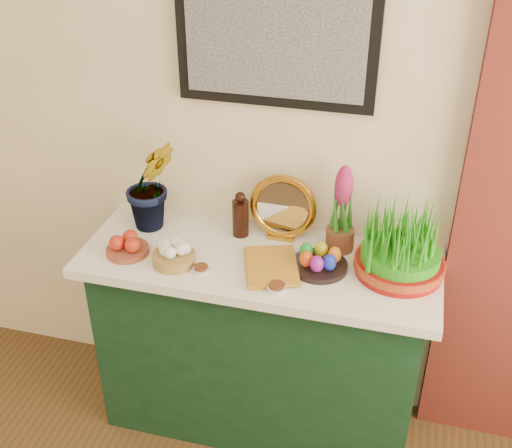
{
  "coord_description": "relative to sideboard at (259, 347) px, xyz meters",
  "views": [
    {
      "loc": [
        0.61,
        0.0,
        2.3
      ],
      "look_at": [
        0.09,
        1.95,
        1.07
      ],
      "focal_mm": 45.0,
      "sensor_mm": 36.0,
      "label": 1
    }
  ],
  "objects": [
    {
      "name": "tablecloth",
      "position": [
        0.0,
        0.0,
        0.45
      ],
      "size": [
        1.4,
        0.55,
        0.04
      ],
      "primitive_type": "cube",
      "color": "white",
      "rests_on": "sideboard"
    },
    {
      "name": "spice_dish_left",
      "position": [
        -0.19,
        -0.15,
        0.48
      ],
      "size": [
        0.06,
        0.06,
        0.03
      ],
      "color": "silver",
      "rests_on": "tablecloth"
    },
    {
      "name": "hyacinth_pink",
      "position": [
        0.29,
        0.14,
        0.63
      ],
      "size": [
        0.11,
        0.11,
        0.37
      ],
      "color": "brown",
      "rests_on": "tablecloth"
    },
    {
      "name": "egg_plate",
      "position": [
        0.24,
        -0.02,
        0.5
      ],
      "size": [
        0.28,
        0.28,
        0.09
      ],
      "color": "black",
      "rests_on": "tablecloth"
    },
    {
      "name": "mirror",
      "position": [
        0.05,
        0.17,
        0.6
      ],
      "size": [
        0.28,
        0.08,
        0.28
      ],
      "color": "#B88225",
      "rests_on": "tablecloth"
    },
    {
      "name": "book",
      "position": [
        -0.03,
        -0.1,
        0.48
      ],
      "size": [
        0.25,
        0.3,
        0.04
      ],
      "primitive_type": "imported",
      "rotation": [
        0.0,
        0.0,
        0.32
      ],
      "color": "#BC7D20",
      "rests_on": "tablecloth"
    },
    {
      "name": "vinegar_cruet",
      "position": [
        -0.11,
        0.14,
        0.55
      ],
      "size": [
        0.07,
        0.07,
        0.2
      ],
      "color": "black",
      "rests_on": "tablecloth"
    },
    {
      "name": "sideboard",
      "position": [
        0.0,
        0.0,
        0.0
      ],
      "size": [
        1.3,
        0.45,
        0.85
      ],
      "primitive_type": "cube",
      "color": "#13361E",
      "rests_on": "ground"
    },
    {
      "name": "wheatgrass_sabzeh",
      "position": [
        0.53,
        0.03,
        0.59
      ],
      "size": [
        0.34,
        0.34,
        0.28
      ],
      "color": "maroon",
      "rests_on": "tablecloth"
    },
    {
      "name": "garlic_basket",
      "position": [
        -0.31,
        -0.12,
        0.5
      ],
      "size": [
        0.21,
        0.21,
        0.09
      ],
      "color": "#A98144",
      "rests_on": "tablecloth"
    },
    {
      "name": "hyacinth_green",
      "position": [
        -0.48,
        0.12,
        0.72
      ],
      "size": [
        0.34,
        0.33,
        0.52
      ],
      "primitive_type": "imported",
      "rotation": [
        0.0,
        0.0,
        0.66
      ],
      "color": "#296C1E",
      "rests_on": "tablecloth"
    },
    {
      "name": "apple_bowl",
      "position": [
        -0.51,
        -0.11,
        0.5
      ],
      "size": [
        0.2,
        0.2,
        0.08
      ],
      "color": "brown",
      "rests_on": "tablecloth"
    },
    {
      "name": "spice_dish_right",
      "position": [
        0.12,
        -0.19,
        0.48
      ],
      "size": [
        0.07,
        0.07,
        0.03
      ],
      "color": "silver",
      "rests_on": "tablecloth"
    }
  ]
}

